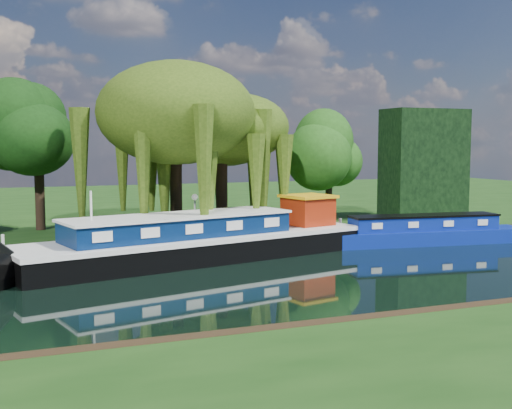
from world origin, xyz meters
name	(u,v)px	position (x,y,z in m)	size (l,w,h in m)	color
ground	(251,281)	(0.00, 0.00, 0.00)	(120.00, 120.00, 0.00)	black
far_bank	(120,206)	(0.00, 34.00, 0.23)	(120.00, 52.00, 0.45)	#15370F
dutch_barge	(201,241)	(-0.57, 5.72, 0.98)	(19.17, 8.40, 3.95)	black
narrowboat	(424,233)	(13.25, 5.90, 0.67)	(13.08, 3.73, 1.88)	navy
red_dinghy	(14,268)	(-9.54, 6.95, 0.00)	(2.09, 2.93, 0.61)	maroon
willow_left	(175,117)	(-0.54, 10.78, 7.49)	(8.09, 8.09, 9.70)	black
willow_right	(222,139)	(2.43, 11.30, 6.22)	(6.49, 6.49, 7.90)	black
tree_far_mid	(38,135)	(-7.78, 17.38, 6.45)	(5.32, 5.32, 8.71)	black
tree_far_right	(329,156)	(11.28, 14.22, 5.11)	(4.13, 4.13, 6.75)	black
conifer_hedge	(424,164)	(19.00, 14.00, 4.45)	(6.00, 3.00, 8.00)	black
lamppost	(195,204)	(0.50, 10.50, 2.42)	(0.36, 0.36, 2.56)	silver
mooring_posts	(188,234)	(-0.50, 8.40, 0.95)	(19.16, 0.16, 1.00)	silver
reeds_near	(502,293)	(6.87, -7.57, 0.55)	(33.70, 1.50, 1.10)	#194B14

